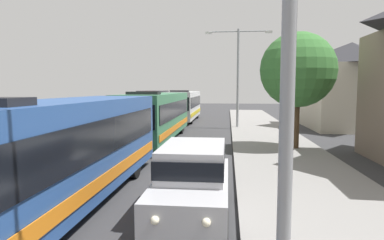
# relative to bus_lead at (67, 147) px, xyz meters

# --- Properties ---
(bus_lead) EXTENTS (2.58, 11.10, 3.21)m
(bus_lead) POSITION_rel_bus_lead_xyz_m (0.00, 0.00, 0.00)
(bus_lead) COLOR #284C8C
(bus_lead) RESTS_ON ground_plane
(bus_second_in_line) EXTENTS (2.58, 11.85, 3.21)m
(bus_second_in_line) POSITION_rel_bus_lead_xyz_m (0.00, 12.43, 0.00)
(bus_second_in_line) COLOR #33724C
(bus_second_in_line) RESTS_ON ground_plane
(bus_middle) EXTENTS (2.58, 10.75, 3.21)m
(bus_middle) POSITION_rel_bus_lead_xyz_m (-0.00, 25.80, -0.00)
(bus_middle) COLOR silver
(bus_middle) RESTS_ON ground_plane
(white_suv) EXTENTS (1.86, 4.69, 1.90)m
(white_suv) POSITION_rel_bus_lead_xyz_m (3.70, -0.45, -0.66)
(white_suv) COLOR #B7B7BC
(white_suv) RESTS_ON ground_plane
(box_truck_oncoming) EXTENTS (2.35, 7.05, 3.15)m
(box_truck_oncoming) POSITION_rel_bus_lead_xyz_m (-3.30, 25.21, 0.01)
(box_truck_oncoming) COLOR maroon
(box_truck_oncoming) RESTS_ON ground_plane
(streetlamp_mid) EXTENTS (5.46, 0.28, 8.11)m
(streetlamp_mid) POSITION_rel_bus_lead_xyz_m (5.40, 19.28, 3.41)
(streetlamp_mid) COLOR gray
(streetlamp_mid) RESTS_ON sidewalk
(roadside_tree) EXTENTS (4.00, 4.00, 6.22)m
(roadside_tree) POSITION_rel_bus_lead_xyz_m (8.28, 9.46, 2.67)
(roadside_tree) COLOR #4C3823
(roadside_tree) RESTS_ON sidewalk
(house_distant_gabled) EXTENTS (6.98, 8.11, 7.20)m
(house_distant_gabled) POSITION_rel_bus_lead_xyz_m (14.78, 20.37, 1.98)
(house_distant_gabled) COLOR #BCB29E
(house_distant_gabled) RESTS_ON ground_plane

